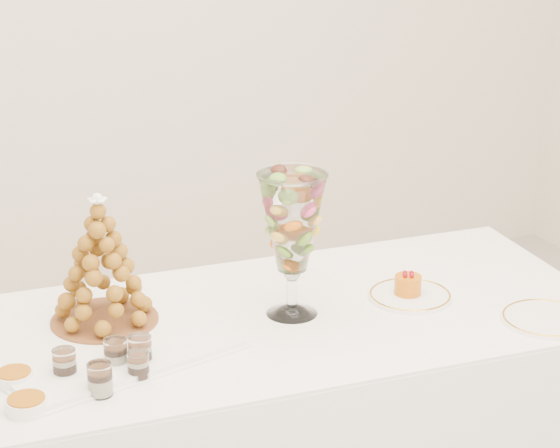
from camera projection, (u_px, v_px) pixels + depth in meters
name	position (u px, v px, depth m)	size (l,w,h in m)	color
lace_tray	(105.00, 344.00, 2.70)	(0.56, 0.42, 0.02)	white
macaron_vase	(292.00, 224.00, 2.80)	(0.18, 0.18, 0.39)	white
cake_plate	(410.00, 296.00, 2.98)	(0.23, 0.23, 0.01)	white
spare_plate	(546.00, 319.00, 2.84)	(0.24, 0.24, 0.01)	white
verrine_a	(65.00, 364.00, 2.53)	(0.06, 0.06, 0.07)	white
verrine_b	(116.00, 354.00, 2.58)	(0.06, 0.06, 0.08)	white
verrine_c	(140.00, 351.00, 2.60)	(0.06, 0.06, 0.08)	white
verrine_d	(100.00, 379.00, 2.46)	(0.06, 0.06, 0.08)	white
verrine_e	(138.00, 366.00, 2.54)	(0.05, 0.05, 0.07)	white
ramekin_back	(15.00, 378.00, 2.52)	(0.09, 0.09, 0.03)	white
ramekin_front	(27.00, 405.00, 2.40)	(0.09, 0.09, 0.03)	white
croquembouche	(101.00, 260.00, 2.74)	(0.28, 0.28, 0.34)	brown
mousse_cake	(408.00, 284.00, 2.97)	(0.07, 0.07, 0.06)	#C16008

